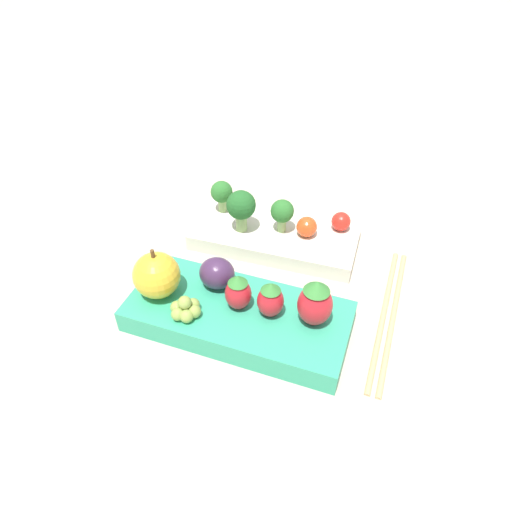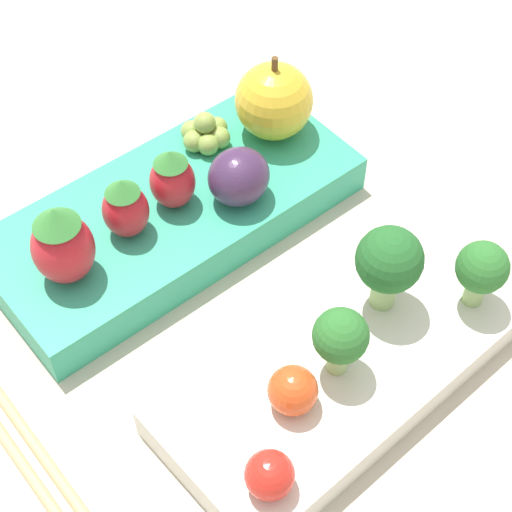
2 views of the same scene
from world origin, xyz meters
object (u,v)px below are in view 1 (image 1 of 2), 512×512
at_px(apple, 157,275).
at_px(grape_cluster, 185,308).
at_px(bento_box_fruit, 233,315).
at_px(strawberry_1, 270,299).
at_px(broccoli_floret_1, 282,212).
at_px(plum, 217,273).
at_px(chopsticks_pair, 389,314).
at_px(cherry_tomato_0, 341,222).
at_px(strawberry_0, 234,291).
at_px(broccoli_floret_2, 241,207).
at_px(bento_box_savoury, 274,237).
at_px(strawberry_2, 315,302).
at_px(broccoli_floret_0, 222,193).
at_px(cherry_tomato_1, 307,227).

relative_size(apple, grape_cluster, 1.77).
relative_size(bento_box_fruit, strawberry_1, 5.65).
distance_m(broccoli_floret_1, plum, 0.13).
bearing_deg(plum, chopsticks_pair, 10.71).
height_order(broccoli_floret_1, cherry_tomato_0, broccoli_floret_1).
distance_m(apple, plum, 0.06).
bearing_deg(strawberry_0, broccoli_floret_2, 105.38).
xyz_separation_m(bento_box_fruit, cherry_tomato_0, (0.08, 0.17, 0.02)).
height_order(bento_box_savoury, grape_cluster, grape_cluster).
distance_m(bento_box_savoury, broccoli_floret_1, 0.04).
distance_m(strawberry_0, strawberry_2, 0.08).
distance_m(cherry_tomato_0, chopsticks_pair, 0.13).
bearing_deg(cherry_tomato_0, bento_box_fruit, -115.77).
height_order(broccoli_floret_1, grape_cluster, broccoli_floret_1).
bearing_deg(cherry_tomato_0, plum, -126.81).
relative_size(broccoli_floret_0, grape_cluster, 1.34).
relative_size(strawberry_1, strawberry_2, 0.78).
distance_m(broccoli_floret_0, cherry_tomato_1, 0.12).
xyz_separation_m(bento_box_fruit, broccoli_floret_1, (0.01, 0.14, 0.04)).
distance_m(broccoli_floret_0, broccoli_floret_2, 0.05).
xyz_separation_m(broccoli_floret_0, chopsticks_pair, (0.23, -0.10, -0.04)).
relative_size(cherry_tomato_1, strawberry_0, 0.62).
height_order(strawberry_1, chopsticks_pair, strawberry_1).
height_order(cherry_tomato_1, grape_cluster, grape_cluster).
bearing_deg(broccoli_floret_0, bento_box_fruit, -66.14).
bearing_deg(grape_cluster, bento_box_fruit, 29.78).
height_order(bento_box_fruit, strawberry_1, strawberry_1).
xyz_separation_m(broccoli_floret_1, cherry_tomato_0, (0.07, 0.02, -0.02)).
xyz_separation_m(broccoli_floret_0, broccoli_floret_1, (0.08, -0.02, 0.00)).
xyz_separation_m(plum, grape_cluster, (-0.01, -0.05, -0.01)).
relative_size(cherry_tomato_1, strawberry_1, 0.62).
distance_m(bento_box_savoury, grape_cluster, 0.17).
bearing_deg(strawberry_2, apple, -176.68).
bearing_deg(broccoli_floret_2, broccoli_floret_1, 15.02).
bearing_deg(strawberry_1, grape_cluster, -161.77).
bearing_deg(broccoli_floret_2, strawberry_1, -60.36).
bearing_deg(grape_cluster, strawberry_1, 18.23).
relative_size(broccoli_floret_0, broccoli_floret_2, 0.79).
height_order(plum, grape_cluster, plum).
bearing_deg(bento_box_fruit, grape_cluster, -150.22).
height_order(broccoli_floret_2, strawberry_0, broccoli_floret_2).
bearing_deg(plum, grape_cluster, -107.09).
bearing_deg(strawberry_2, broccoli_floret_0, 134.21).
xyz_separation_m(broccoli_floret_0, strawberry_0, (0.07, -0.16, -0.00)).
bearing_deg(strawberry_2, strawberry_0, -177.77).
distance_m(broccoli_floret_2, plum, 0.11).
height_order(bento_box_fruit, apple, apple).
xyz_separation_m(strawberry_1, grape_cluster, (-0.08, -0.03, -0.01)).
xyz_separation_m(strawberry_0, chopsticks_pair, (0.15, 0.06, -0.04)).
distance_m(bento_box_savoury, cherry_tomato_1, 0.05).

